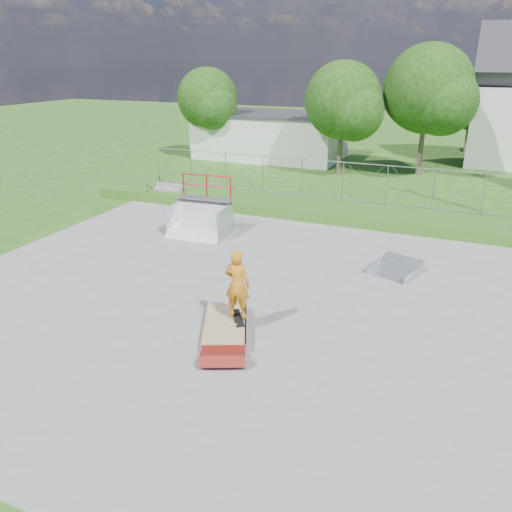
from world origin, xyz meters
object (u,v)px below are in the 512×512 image
at_px(flat_bank_ramp, 395,268).
at_px(skater, 237,287).
at_px(quarter_pipe, 198,208).
at_px(grind_box, 225,327).

xyz_separation_m(flat_bank_ramp, skater, (-3.27, -5.42, 1.08)).
bearing_deg(quarter_pipe, flat_bank_ramp, -11.30).
bearing_deg(skater, quarter_pipe, -58.18).
relative_size(quarter_pipe, skater, 1.24).
bearing_deg(grind_box, flat_bank_ramp, 34.28).
xyz_separation_m(grind_box, skater, (0.26, 0.21, 1.12)).
height_order(flat_bank_ramp, skater, skater).
distance_m(quarter_pipe, skater, 7.92).
relative_size(grind_box, skater, 1.34).
bearing_deg(flat_bank_ramp, grind_box, -103.81).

